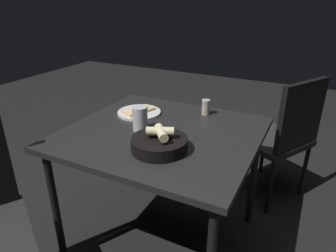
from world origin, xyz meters
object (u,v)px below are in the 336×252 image
(pizza_plate, at_px, (139,112))
(bread_basket, at_px, (160,143))
(beer_glass, at_px, (140,120))
(chair_near, at_px, (282,133))
(pepper_shaker, at_px, (206,108))
(dining_table, at_px, (162,142))

(pizza_plate, distance_m, bread_basket, 0.48)
(bread_basket, distance_m, beer_glass, 0.25)
(beer_glass, distance_m, chair_near, 1.05)
(bread_basket, relative_size, pepper_shaker, 2.88)
(dining_table, distance_m, pepper_shaker, 0.36)
(dining_table, distance_m, bread_basket, 0.23)
(dining_table, bearing_deg, pepper_shaker, 70.18)
(dining_table, xyz_separation_m, bread_basket, (0.09, -0.19, 0.10))
(pizza_plate, height_order, pepper_shaker, pepper_shaker)
(dining_table, distance_m, chair_near, 0.93)
(pizza_plate, relative_size, beer_glass, 2.01)
(beer_glass, bearing_deg, dining_table, 20.33)
(dining_table, bearing_deg, bread_basket, -65.38)
(bread_basket, xyz_separation_m, pepper_shaker, (0.03, 0.52, 0.00))
(beer_glass, xyz_separation_m, pepper_shaker, (0.23, 0.37, -0.02))
(pizza_plate, height_order, bread_basket, bread_basket)
(beer_glass, bearing_deg, pizza_plate, 123.45)
(chair_near, bearing_deg, pizza_plate, -142.04)
(pepper_shaker, bearing_deg, dining_table, -109.82)
(pizza_plate, bearing_deg, bread_basket, -46.83)
(pizza_plate, relative_size, pepper_shaker, 2.85)
(pizza_plate, bearing_deg, dining_table, -33.38)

